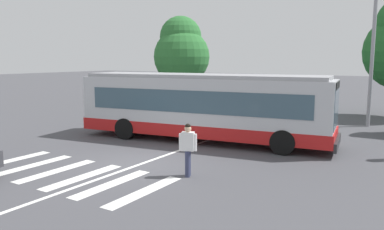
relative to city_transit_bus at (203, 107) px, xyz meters
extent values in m
plane|color=#47474C|center=(-0.07, -4.65, -1.59)|extent=(160.00, 160.00, 0.00)
cylinder|color=black|center=(3.67, 1.72, -1.09)|extent=(1.03, 0.44, 1.00)
cylinder|color=black|center=(4.01, -0.60, -1.09)|extent=(1.03, 0.44, 1.00)
cylinder|color=black|center=(-3.59, 0.67, -1.09)|extent=(1.03, 0.44, 1.00)
cylinder|color=black|center=(-3.25, -1.66, -1.09)|extent=(1.03, 0.44, 1.00)
cube|color=silver|center=(-0.02, 0.00, 0.04)|extent=(11.71, 4.17, 2.55)
cube|color=red|center=(-0.02, 0.00, -0.96)|extent=(11.83, 4.21, 0.55)
cube|color=#3D5666|center=(-0.02, 0.00, 0.34)|extent=(10.36, 4.02, 0.96)
cube|color=#3D5666|center=(5.66, 0.82, 0.24)|extent=(0.36, 2.23, 1.63)
cube|color=black|center=(5.66, 0.82, 1.13)|extent=(0.34, 1.93, 0.28)
cube|color=#99999E|center=(-0.02, 0.00, 1.39)|extent=(11.23, 3.90, 0.16)
cube|color=#28282B|center=(5.77, 0.84, -1.16)|extent=(0.48, 2.54, 0.36)
cylinder|color=#333856|center=(2.36, -4.88, -1.16)|extent=(0.16, 0.16, 0.85)
cylinder|color=#333856|center=(2.43, -5.04, -1.16)|extent=(0.16, 0.16, 0.85)
cube|color=white|center=(2.39, -4.96, -0.44)|extent=(0.47, 0.40, 0.60)
cylinder|color=white|center=(2.17, -5.06, -0.47)|extent=(0.10, 0.10, 0.55)
cylinder|color=white|center=(2.61, -4.87, -0.47)|extent=(0.10, 0.10, 0.55)
sphere|color=tan|center=(2.39, -4.96, -0.03)|extent=(0.22, 0.22, 0.22)
sphere|color=black|center=(2.39, -4.96, 0.04)|extent=(0.19, 0.19, 0.19)
cylinder|color=black|center=(-4.94, 13.16, -1.27)|extent=(0.23, 0.65, 0.64)
cylinder|color=black|center=(-3.27, 13.23, -1.27)|extent=(0.23, 0.65, 0.64)
cylinder|color=black|center=(-4.82, 10.38, -1.27)|extent=(0.23, 0.65, 0.64)
cylinder|color=black|center=(-3.15, 10.45, -1.27)|extent=(0.23, 0.65, 0.64)
cube|color=#38383D|center=(-4.04, 11.80, -0.95)|extent=(2.01, 4.57, 0.52)
cube|color=#3D5666|center=(-4.04, 11.71, -0.47)|extent=(1.69, 2.22, 0.44)
cube|color=#38383D|center=(-4.04, 11.71, -0.28)|extent=(1.61, 2.04, 0.09)
cylinder|color=black|center=(-2.27, 13.04, -1.27)|extent=(0.24, 0.65, 0.64)
cylinder|color=black|center=(-0.60, 13.13, -1.27)|extent=(0.24, 0.65, 0.64)
cylinder|color=black|center=(-2.11, 10.25, -1.27)|extent=(0.24, 0.65, 0.64)
cylinder|color=black|center=(-0.44, 10.35, -1.27)|extent=(0.24, 0.65, 0.64)
cube|color=#234293|center=(-1.36, 11.69, -0.95)|extent=(2.08, 4.60, 0.52)
cube|color=#3D5666|center=(-1.35, 11.60, -0.47)|extent=(1.72, 2.25, 0.44)
cube|color=#234293|center=(-1.35, 11.60, -0.28)|extent=(1.64, 2.07, 0.09)
cylinder|color=black|center=(0.33, 12.84, -1.27)|extent=(0.21, 0.64, 0.64)
cylinder|color=black|center=(2.00, 12.82, -1.27)|extent=(0.21, 0.64, 0.64)
cylinder|color=black|center=(0.30, 10.05, -1.27)|extent=(0.21, 0.64, 0.64)
cylinder|color=black|center=(1.97, 10.03, -1.27)|extent=(0.21, 0.64, 0.64)
cube|color=#196B70|center=(1.15, 11.44, -0.95)|extent=(1.87, 4.52, 0.52)
cube|color=#3D5666|center=(1.15, 11.35, -0.47)|extent=(1.62, 2.18, 0.44)
cube|color=#196B70|center=(1.15, 11.35, -0.28)|extent=(1.55, 2.00, 0.09)
cylinder|color=#939399|center=(5.86, 8.25, 2.63)|extent=(0.20, 0.20, 8.44)
cylinder|color=brown|center=(-9.67, 12.68, -0.47)|extent=(0.36, 0.36, 2.24)
sphere|color=#2D7033|center=(-9.67, 12.68, 2.32)|extent=(4.78, 4.78, 4.78)
sphere|color=#2D7033|center=(-9.92, 12.92, 3.99)|extent=(3.58, 3.58, 3.58)
cube|color=silver|center=(-4.23, -6.84, -1.58)|extent=(0.45, 3.11, 0.01)
cube|color=silver|center=(-2.96, -6.84, -1.58)|extent=(0.45, 3.11, 0.01)
cube|color=silver|center=(-1.68, -6.84, -1.58)|extent=(0.45, 3.11, 0.01)
cube|color=silver|center=(-0.41, -6.84, -1.58)|extent=(0.45, 3.11, 0.01)
cube|color=silver|center=(0.87, -6.84, -1.58)|extent=(0.45, 3.11, 0.01)
cube|color=silver|center=(2.14, -6.84, -1.58)|extent=(0.45, 3.11, 0.01)
cube|color=silver|center=(0.17, -2.65, -1.58)|extent=(0.16, 24.00, 0.01)
camera|label=1|loc=(8.96, -15.09, 2.17)|focal=36.24mm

